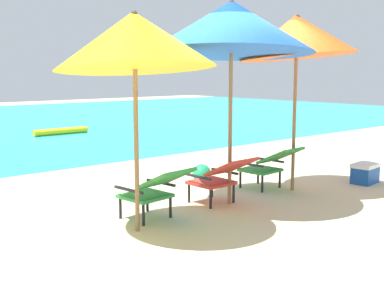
{
  "coord_description": "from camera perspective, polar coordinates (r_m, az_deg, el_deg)",
  "views": [
    {
      "loc": [
        -4.52,
        -5.1,
        1.77
      ],
      "look_at": [
        0.0,
        0.22,
        0.75
      ],
      "focal_mm": 46.32,
      "sensor_mm": 36.0,
      "label": 1
    }
  ],
  "objects": [
    {
      "name": "beach_ball",
      "position": [
        7.96,
        1.13,
        -3.42
      ],
      "size": [
        0.31,
        0.31,
        0.31
      ],
      "primitive_type": "sphere",
      "color": "#1E9E60",
      "rests_on": "ground_plane"
    },
    {
      "name": "cooler_box",
      "position": [
        8.41,
        19.3,
        -3.18
      ],
      "size": [
        0.51,
        0.38,
        0.32
      ],
      "color": "#194CA5",
      "rests_on": "ground_plane"
    },
    {
      "name": "swim_buoy",
      "position": [
        14.58,
        -14.84,
        1.44
      ],
      "size": [
        1.6,
        0.18,
        0.18
      ],
      "primitive_type": "cylinder",
      "rotation": [
        0.0,
        1.57,
        0.0
      ],
      "color": "yellow",
      "rests_on": "ocean_band"
    },
    {
      "name": "lounge_chair_left",
      "position": [
        5.91,
        -4.29,
        -5.08
      ],
      "size": [
        0.63,
        0.93,
        0.68
      ],
      "color": "#338E3D",
      "rests_on": "ground_plane"
    },
    {
      "name": "beach_umbrella_left",
      "position": [
        5.4,
        -6.63,
        11.75
      ],
      "size": [
        2.01,
        2.05,
        2.48
      ],
      "color": "olive",
      "rests_on": "ground_plane"
    },
    {
      "name": "lounge_chair_right",
      "position": [
        7.55,
        8.93,
        -2.22
      ],
      "size": [
        0.6,
        0.91,
        0.68
      ],
      "color": "#338E3D",
      "rests_on": "ground_plane"
    },
    {
      "name": "lounge_chair_center",
      "position": [
        6.6,
        3.31,
        -3.65
      ],
      "size": [
        0.57,
        0.89,
        0.68
      ],
      "color": "red",
      "rests_on": "ground_plane"
    },
    {
      "name": "beach_umbrella_center",
      "position": [
        6.55,
        4.55,
        13.29
      ],
      "size": [
        3.06,
        3.05,
        2.75
      ],
      "color": "olive",
      "rests_on": "ground_plane"
    },
    {
      "name": "ground_plane",
      "position": [
        10.31,
        -13.7,
        -1.81
      ],
      "size": [
        40.0,
        40.0,
        0.0
      ],
      "primitive_type": "plane",
      "color": "beige"
    },
    {
      "name": "beach_umbrella_right",
      "position": [
        7.47,
        11.98,
        12.04
      ],
      "size": [
        2.24,
        2.27,
        2.66
      ],
      "color": "olive",
      "rests_on": "ground_plane"
    }
  ]
}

